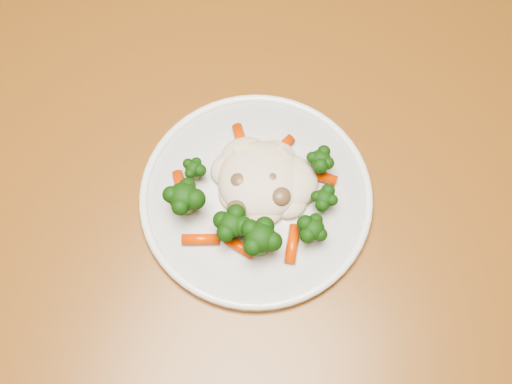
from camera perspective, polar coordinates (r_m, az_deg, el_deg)
dining_table at (r=0.84m, az=6.54°, el=1.01°), size 1.50×1.22×0.75m
plate at (r=0.72m, az=-0.00°, el=-0.45°), size 0.26×0.26×0.01m
meal at (r=0.70m, az=-0.12°, el=-0.24°), size 0.19×0.17×0.05m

